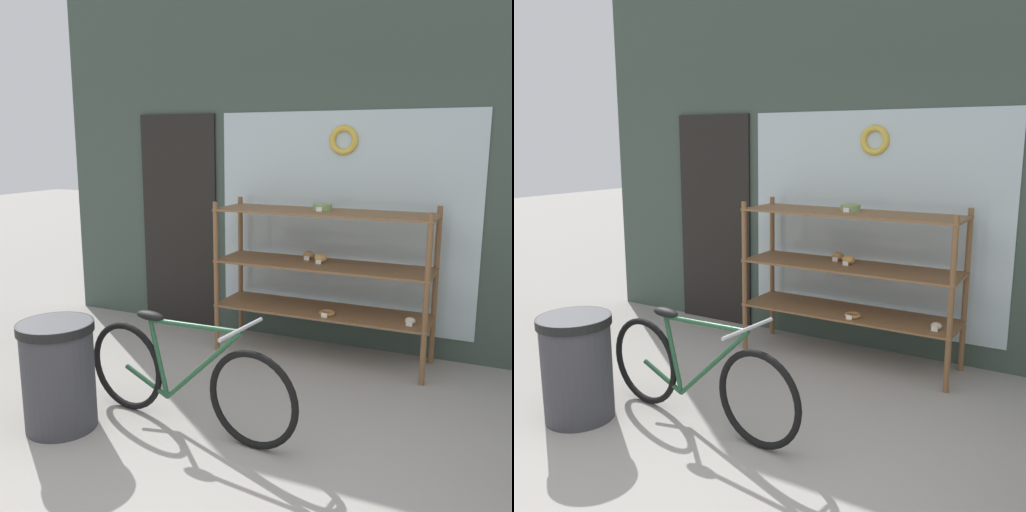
% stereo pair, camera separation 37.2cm
% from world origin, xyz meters
% --- Properties ---
extents(ground_plane, '(30.00, 30.00, 0.00)m').
position_xyz_m(ground_plane, '(0.00, 0.00, 0.00)').
color(ground_plane, gray).
extents(storefront_facade, '(5.57, 0.13, 3.34)m').
position_xyz_m(storefront_facade, '(-0.04, 2.72, 1.63)').
color(storefront_facade, '#3D4C42').
rests_on(storefront_facade, ground_plane).
extents(display_case, '(1.83, 0.52, 1.33)m').
position_xyz_m(display_case, '(0.15, 2.32, 0.81)').
color(display_case, brown).
rests_on(display_case, ground_plane).
extents(bicycle, '(1.64, 0.46, 0.76)m').
position_xyz_m(bicycle, '(-0.27, 0.76, 0.34)').
color(bicycle, black).
rests_on(bicycle, ground_plane).
extents(trash_bin, '(0.48, 0.48, 0.71)m').
position_xyz_m(trash_bin, '(-1.00, 0.42, 0.39)').
color(trash_bin, '#38383D').
rests_on(trash_bin, ground_plane).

